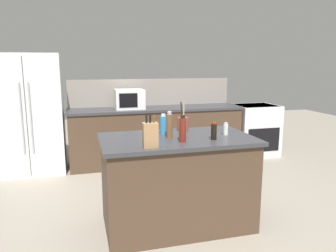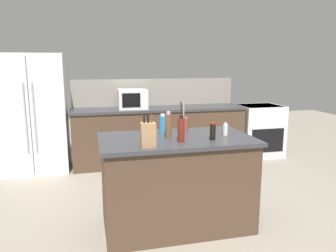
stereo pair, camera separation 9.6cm
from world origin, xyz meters
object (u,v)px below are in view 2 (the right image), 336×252
at_px(salt_shaker, 225,129).
at_px(soy_sauce_bottle, 213,132).
at_px(knife_block, 148,135).
at_px(dish_soap_bottle, 163,125).
at_px(refrigerator, 34,113).
at_px(vinegar_bottle, 181,129).
at_px(pepper_grinder, 168,126).
at_px(microwave, 132,99).
at_px(range_oven, 259,130).
at_px(utensil_crock, 183,124).

relative_size(salt_shaker, soy_sauce_bottle, 0.77).
relative_size(knife_block, dish_soap_bottle, 1.35).
xyz_separation_m(dish_soap_bottle, soy_sauce_bottle, (0.41, -0.36, -0.02)).
bearing_deg(refrigerator, dish_soap_bottle, -52.90).
xyz_separation_m(vinegar_bottle, pepper_grinder, (-0.08, 0.18, 0.01)).
height_order(knife_block, dish_soap_bottle, knife_block).
bearing_deg(microwave, range_oven, -0.00).
bearing_deg(pepper_grinder, knife_block, -130.59).
bearing_deg(refrigerator, soy_sauce_bottle, -50.89).
relative_size(microwave, utensil_crock, 1.44).
bearing_deg(microwave, vinegar_bottle, -86.65).
relative_size(microwave, vinegar_bottle, 1.81).
distance_m(utensil_crock, vinegar_bottle, 0.51).
distance_m(range_oven, utensil_crock, 2.82).
bearing_deg(salt_shaker, refrigerator, 133.85).
distance_m(knife_block, salt_shaker, 0.91).
distance_m(range_oven, salt_shaker, 2.81).
relative_size(microwave, salt_shaker, 3.51).
height_order(refrigerator, vinegar_bottle, refrigerator).
bearing_deg(vinegar_bottle, refrigerator, 124.14).
height_order(refrigerator, dish_soap_bottle, refrigerator).
bearing_deg(vinegar_bottle, knife_block, -160.53).
bearing_deg(range_oven, vinegar_bottle, -132.10).
height_order(knife_block, pepper_grinder, knife_block).
bearing_deg(pepper_grinder, refrigerator, 124.93).
distance_m(refrigerator, knife_block, 2.89).
bearing_deg(dish_soap_bottle, utensil_crock, 23.83).
xyz_separation_m(microwave, vinegar_bottle, (0.14, -2.39, -0.04)).
bearing_deg(range_oven, refrigerator, 179.23).
bearing_deg(pepper_grinder, microwave, 91.60).
bearing_deg(utensil_crock, range_oven, 43.62).
xyz_separation_m(range_oven, utensil_crock, (-2.00, -1.91, 0.56)).
bearing_deg(refrigerator, vinegar_bottle, -55.86).
bearing_deg(dish_soap_bottle, vinegar_bottle, -76.24).
relative_size(microwave, knife_block, 1.60).
xyz_separation_m(utensil_crock, vinegar_bottle, (-0.16, -0.48, 0.04)).
xyz_separation_m(pepper_grinder, dish_soap_bottle, (-0.01, 0.19, -0.03)).
xyz_separation_m(refrigerator, utensil_crock, (1.82, -1.96, 0.12)).
height_order(refrigerator, pepper_grinder, refrigerator).
bearing_deg(knife_block, utensil_crock, 53.04).
distance_m(microwave, utensil_crock, 1.94).
xyz_separation_m(range_oven, soy_sauce_bottle, (-1.84, -2.38, 0.55)).
relative_size(refrigerator, knife_block, 6.25).
relative_size(vinegar_bottle, soy_sauce_bottle, 1.48).
distance_m(range_oven, pepper_grinder, 3.21).
relative_size(dish_soap_bottle, soy_sauce_bottle, 1.25).
height_order(pepper_grinder, salt_shaker, pepper_grinder).
relative_size(utensil_crock, soy_sauce_bottle, 1.86).
relative_size(range_oven, vinegar_bottle, 3.60).
bearing_deg(knife_block, dish_soap_bottle, 66.00).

